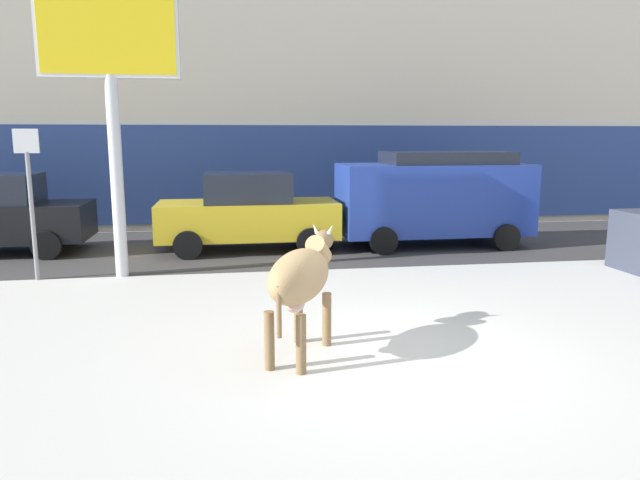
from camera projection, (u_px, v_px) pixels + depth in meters
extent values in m
plane|color=silver|center=(391.00, 356.00, 7.31)|extent=(120.00, 120.00, 0.00)
cube|color=#423F3F|center=(308.00, 245.00, 14.76)|extent=(60.00, 5.60, 0.01)
cube|color=#BCB29E|center=(284.00, 19.00, 19.39)|extent=(44.00, 6.00, 13.00)
cube|color=navy|center=(295.00, 174.00, 17.27)|extent=(43.12, 0.10, 2.80)
ellipsoid|color=tan|center=(299.00, 276.00, 7.10)|extent=(1.17, 1.52, 0.64)
cylinder|color=olive|center=(298.00, 316.00, 7.74)|extent=(0.12, 0.12, 0.70)
cylinder|color=olive|center=(327.00, 319.00, 7.62)|extent=(0.12, 0.12, 0.70)
cylinder|color=olive|center=(269.00, 341.00, 6.82)|extent=(0.12, 0.12, 0.70)
cylinder|color=olive|center=(301.00, 344.00, 6.70)|extent=(0.12, 0.12, 0.70)
cylinder|color=tan|center=(319.00, 250.00, 7.77)|extent=(0.45, 0.54, 0.44)
ellipsoid|color=olive|center=(324.00, 240.00, 7.96)|extent=(0.41, 0.50, 0.28)
cone|color=beige|center=(315.00, 228.00, 7.93)|extent=(0.13, 0.10, 0.15)
cone|color=beige|center=(331.00, 229.00, 7.86)|extent=(0.13, 0.10, 0.15)
cylinder|color=olive|center=(279.00, 312.00, 6.52)|extent=(0.06, 0.06, 0.60)
ellipsoid|color=beige|center=(294.00, 304.00, 6.99)|extent=(0.34, 0.36, 0.20)
cylinder|color=silver|center=(117.00, 178.00, 11.16)|extent=(0.24, 0.24, 3.80)
cube|color=silver|center=(108.00, 26.00, 10.68)|extent=(2.52, 0.21, 1.82)
cube|color=yellow|center=(107.00, 26.00, 10.65)|extent=(2.40, 0.17, 1.70)
cylinder|color=black|center=(68.00, 233.00, 14.66)|extent=(0.64, 0.22, 0.64)
cylinder|color=black|center=(47.00, 245.00, 12.95)|extent=(0.64, 0.22, 0.64)
cube|color=gold|center=(248.00, 219.00, 13.96)|extent=(4.20, 1.77, 0.84)
cube|color=#1E232D|center=(248.00, 187.00, 13.83)|extent=(2.00, 1.55, 0.68)
cylinder|color=black|center=(301.00, 230.00, 15.10)|extent=(0.64, 0.22, 0.64)
cylinder|color=black|center=(310.00, 242.00, 13.39)|extent=(0.64, 0.22, 0.64)
cylinder|color=black|center=(192.00, 232.00, 14.68)|extent=(0.64, 0.22, 0.64)
cylinder|color=black|center=(188.00, 245.00, 12.97)|extent=(0.64, 0.22, 0.64)
cube|color=#233D9E|center=(433.00, 199.00, 14.51)|extent=(4.60, 1.91, 1.70)
cube|color=#1E232D|center=(446.00, 158.00, 14.38)|extent=(3.00, 1.68, 0.30)
cylinder|color=black|center=(473.00, 226.00, 15.81)|extent=(0.64, 0.22, 0.64)
cylinder|color=black|center=(506.00, 237.00, 13.96)|extent=(0.64, 0.22, 0.64)
cylinder|color=black|center=(365.00, 228.00, 15.35)|extent=(0.64, 0.22, 0.64)
cylinder|color=black|center=(384.00, 241.00, 13.50)|extent=(0.64, 0.22, 0.64)
cylinder|color=#282833|center=(403.00, 212.00, 17.79)|extent=(0.24, 0.24, 0.88)
cube|color=#232328|center=(404.00, 186.00, 17.66)|extent=(0.36, 0.22, 0.64)
sphere|color=#9E7051|center=(404.00, 172.00, 17.58)|extent=(0.20, 0.20, 0.20)
cylinder|color=gray|center=(32.00, 217.00, 10.97)|extent=(0.08, 0.08, 2.40)
cube|color=silver|center=(26.00, 141.00, 10.73)|extent=(0.44, 0.04, 0.44)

